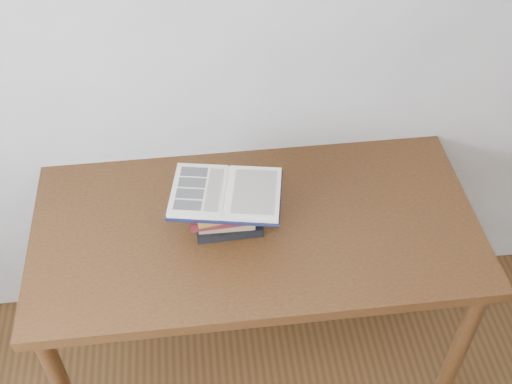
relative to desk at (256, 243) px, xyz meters
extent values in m
cube|color=silver|center=(0.08, 0.37, 0.60)|extent=(3.50, 0.04, 2.60)
cube|color=#4C3113|center=(0.00, 0.00, 0.07)|extent=(1.49, 0.75, 0.04)
cylinder|color=#4C3113|center=(0.69, -0.31, -0.33)|extent=(0.06, 0.06, 0.76)
cylinder|color=#4C3113|center=(-0.69, 0.31, -0.33)|extent=(0.06, 0.06, 0.76)
cylinder|color=#4C3113|center=(0.69, 0.31, -0.33)|extent=(0.06, 0.06, 0.76)
cube|color=black|center=(-0.09, 0.01, 0.11)|extent=(0.22, 0.15, 0.03)
cube|color=#A47954|center=(-0.10, 0.02, 0.14)|extent=(0.19, 0.15, 0.03)
cube|color=maroon|center=(-0.10, 0.02, 0.17)|extent=(0.25, 0.17, 0.03)
cube|color=#A87826|center=(-0.09, 0.01, 0.21)|extent=(0.24, 0.18, 0.03)
cube|color=#A87826|center=(-0.10, 0.01, 0.23)|extent=(0.23, 0.19, 0.03)
cube|color=black|center=(-0.10, 0.00, 0.25)|extent=(0.39, 0.30, 0.01)
cube|color=white|center=(-0.18, 0.01, 0.26)|extent=(0.21, 0.26, 0.02)
cube|color=white|center=(-0.01, -0.02, 0.26)|extent=(0.21, 0.26, 0.02)
cylinder|color=white|center=(-0.10, 0.00, 0.26)|extent=(0.05, 0.23, 0.01)
cube|color=black|center=(-0.19, 0.09, 0.27)|extent=(0.09, 0.06, 0.00)
cube|color=black|center=(-0.20, 0.04, 0.27)|extent=(0.09, 0.06, 0.00)
cube|color=black|center=(-0.21, -0.01, 0.27)|extent=(0.09, 0.06, 0.00)
cube|color=black|center=(-0.22, -0.06, 0.27)|extent=(0.09, 0.06, 0.00)
cube|color=#B8B29F|center=(-0.13, 0.00, 0.27)|extent=(0.08, 0.19, 0.00)
cube|color=#B8B29F|center=(-0.01, -0.02, 0.27)|extent=(0.17, 0.21, 0.00)
camera|label=1|loc=(-0.17, -1.42, 1.70)|focal=45.00mm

